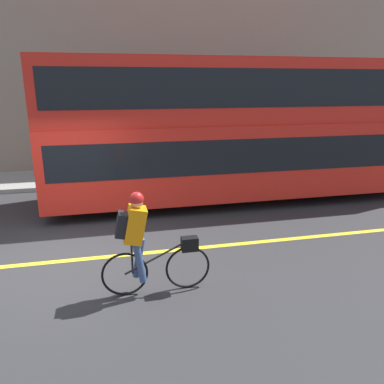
{
  "coord_description": "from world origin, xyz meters",
  "views": [
    {
      "loc": [
        0.87,
        -6.78,
        3.18
      ],
      "look_at": [
        2.53,
        0.49,
        1.01
      ],
      "focal_mm": 35.0,
      "sensor_mm": 36.0,
      "label": 1
    }
  ],
  "objects": [
    {
      "name": "bus",
      "position": [
        4.44,
        2.95,
        2.09
      ],
      "size": [
        10.29,
        2.53,
        3.78
      ],
      "color": "black",
      "rests_on": "ground_plane"
    },
    {
      "name": "building_facade",
      "position": [
        0.0,
        7.6,
        4.49
      ],
      "size": [
        60.0,
        0.3,
        8.98
      ],
      "color": "gray",
      "rests_on": "ground_plane"
    },
    {
      "name": "ground_plane",
      "position": [
        0.0,
        0.0,
        0.0
      ],
      "size": [
        80.0,
        80.0,
        0.0
      ],
      "primitive_type": "plane",
      "color": "#2D2D30"
    },
    {
      "name": "road_center_line",
      "position": [
        0.0,
        -0.09,
        0.0
      ],
      "size": [
        50.0,
        0.14,
        0.01
      ],
      "primitive_type": "cube",
      "color": "yellow",
      "rests_on": "ground_plane"
    },
    {
      "name": "cyclist_on_bike",
      "position": [
        1.33,
        -1.52,
        0.89
      ],
      "size": [
        1.71,
        0.32,
        1.66
      ],
      "color": "black",
      "rests_on": "ground_plane"
    },
    {
      "name": "sidewalk_curb",
      "position": [
        0.0,
        6.17,
        0.07
      ],
      "size": [
        60.0,
        2.55,
        0.13
      ],
      "color": "gray",
      "rests_on": "ground_plane"
    }
  ]
}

